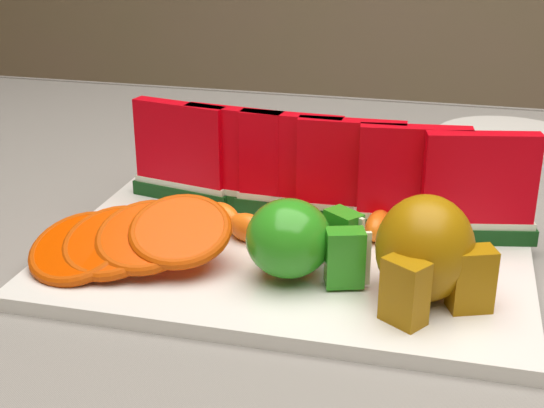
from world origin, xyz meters
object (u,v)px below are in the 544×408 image
platter (293,248)px  side_plate (508,139)px  apple_cluster (298,240)px  pear_cluster (426,253)px  fork (308,154)px

platter → side_plate: 0.43m
apple_cluster → pear_cluster: size_ratio=1.01×
platter → apple_cluster: size_ratio=3.92×
platter → fork: 0.27m
platter → side_plate: platter is taller
platter → side_plate: bearing=63.1°
pear_cluster → fork: bearing=114.8°
platter → apple_cluster: 0.08m
pear_cluster → fork: size_ratio=0.53×
platter → apple_cluster: bearing=-74.1°
pear_cluster → side_plate: 0.46m
platter → fork: platter is taller
apple_cluster → platter: bearing=105.9°
side_plate → fork: side_plate is taller
platter → side_plate: size_ratio=2.04×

